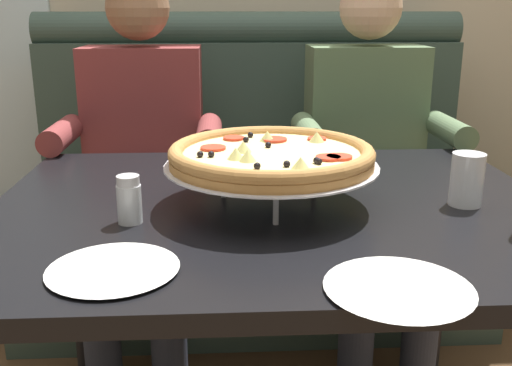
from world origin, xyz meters
TOP-DOWN VIEW (x-y plane):
  - booth_bench at (0.00, 0.96)m, footprint 1.72×0.78m
  - dining_table at (0.00, 0.00)m, footprint 1.26×0.98m
  - diner_left at (-0.39, 0.69)m, footprint 0.54×0.64m
  - diner_right at (0.39, 0.69)m, footprint 0.54×0.64m
  - pizza at (-0.01, -0.01)m, footprint 0.47×0.47m
  - shaker_pepper_flakes at (-0.30, -0.11)m, footprint 0.05×0.05m
  - plate_near_left at (-0.30, -0.34)m, footprint 0.22×0.22m
  - plate_near_right at (0.16, -0.44)m, footprint 0.23×0.23m
  - drinking_glass at (0.42, -0.04)m, footprint 0.07×0.07m

SIDE VIEW (x-z plane):
  - booth_bench at x=0.00m, z-range -0.17..0.96m
  - dining_table at x=0.00m, z-range 0.28..1.01m
  - diner_left at x=-0.39m, z-range 0.07..1.35m
  - diner_right at x=0.39m, z-range 0.07..1.35m
  - plate_near_left at x=-0.30m, z-range 0.73..0.75m
  - plate_near_right at x=0.16m, z-range 0.73..0.75m
  - shaker_pepper_flakes at x=-0.30m, z-range 0.72..0.82m
  - drinking_glass at x=0.42m, z-range 0.72..0.84m
  - pizza at x=-0.01m, z-range 0.76..0.91m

